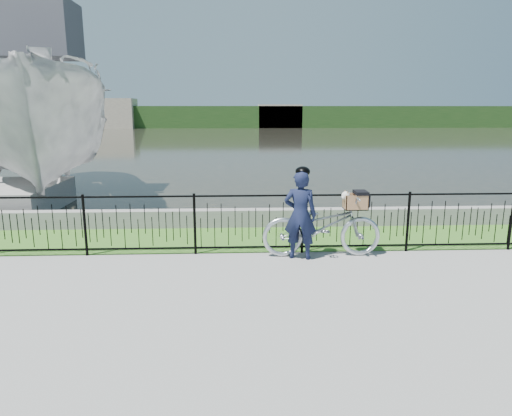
{
  "coord_description": "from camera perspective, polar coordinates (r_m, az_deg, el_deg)",
  "views": [
    {
      "loc": [
        -0.23,
        -6.59,
        2.66
      ],
      "look_at": [
        0.11,
        1.0,
        1.0
      ],
      "focal_mm": 32.0,
      "sensor_mm": 36.0,
      "label": 1
    }
  ],
  "objects": [
    {
      "name": "cyclist",
      "position": [
        8.16,
        5.55,
        -0.7
      ],
      "size": [
        0.66,
        0.51,
        1.67
      ],
      "color": "#121832",
      "rests_on": "ground"
    },
    {
      "name": "far_treeline",
      "position": [
        66.6,
        -2.39,
        11.32
      ],
      "size": [
        120.0,
        6.0,
        3.0
      ],
      "primitive_type": "cube",
      "color": "#24451A",
      "rests_on": "ground"
    },
    {
      "name": "grass_strip",
      "position": [
        9.57,
        -1.06,
        -3.79
      ],
      "size": [
        60.0,
        2.0,
        0.01
      ],
      "primitive_type": "cube",
      "color": "#386820",
      "rests_on": "ground"
    },
    {
      "name": "fence",
      "position": [
        8.46,
        -0.89,
        -1.95
      ],
      "size": [
        14.0,
        0.06,
        1.15
      ],
      "primitive_type": null,
      "color": "black",
      "rests_on": "ground"
    },
    {
      "name": "far_building_right",
      "position": [
        65.4,
        2.98,
        11.39
      ],
      "size": [
        6.0,
        3.0,
        3.2
      ],
      "primitive_type": "cube",
      "color": "#A19481",
      "rests_on": "ground"
    },
    {
      "name": "ground",
      "position": [
        7.11,
        -0.5,
        -9.64
      ],
      "size": [
        120.0,
        120.0,
        0.0
      ],
      "primitive_type": "plane",
      "color": "gray",
      "rests_on": "ground"
    },
    {
      "name": "quay_wall",
      "position": [
        10.49,
        -1.21,
        -1.24
      ],
      "size": [
        60.0,
        0.3,
        0.4
      ],
      "primitive_type": "cube",
      "color": "gray",
      "rests_on": "ground"
    },
    {
      "name": "water",
      "position": [
        39.68,
        -2.23,
        8.48
      ],
      "size": [
        120.0,
        120.0,
        0.0
      ],
      "primitive_type": "plane",
      "color": "#28271F",
      "rests_on": "ground"
    },
    {
      "name": "far_building_left",
      "position": [
        67.0,
        -18.28,
        11.16
      ],
      "size": [
        8.0,
        4.0,
        4.0
      ],
      "primitive_type": "cube",
      "color": "#A19481",
      "rests_on": "ground"
    },
    {
      "name": "bicycle_rig",
      "position": [
        8.41,
        8.27,
        -2.16
      ],
      "size": [
        2.17,
        0.75,
        1.23
      ],
      "color": "silver",
      "rests_on": "ground"
    },
    {
      "name": "boat_near",
      "position": [
        15.44,
        -24.76,
        8.97
      ],
      "size": [
        6.82,
        10.77,
        5.7
      ],
      "color": "#B1B0B0",
      "rests_on": "water"
    }
  ]
}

